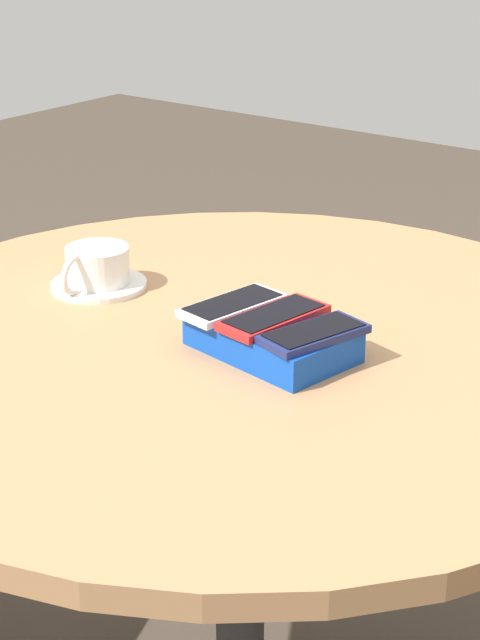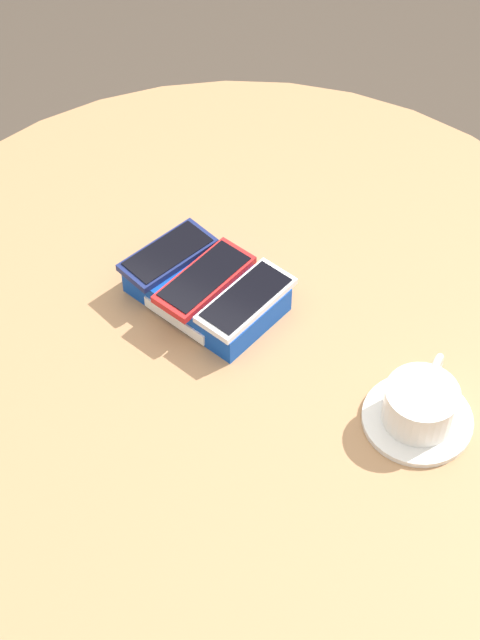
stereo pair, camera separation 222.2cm
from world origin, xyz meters
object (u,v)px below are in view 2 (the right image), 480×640
(phone_navy, at_px, (168,255))
(phone_white, at_px, (243,298))
(round_table, at_px, (240,382))
(coffee_cup, at_px, (421,402))
(phone_red, at_px, (204,279))
(phone_box, at_px, (206,290))
(saucer, at_px, (417,419))

(phone_navy, distance_m, phone_white, 0.13)
(round_table, distance_m, phone_navy, 0.21)
(coffee_cup, bearing_deg, phone_red, 175.28)
(phone_box, distance_m, phone_navy, 0.07)
(phone_red, distance_m, phone_white, 0.06)
(saucer, relative_size, coffee_cup, 1.11)
(phone_white, height_order, saucer, phone_white)
(round_table, xyz_separation_m, phone_white, (-0.00, 0.02, 0.16))
(phone_navy, bearing_deg, round_table, -12.88)
(phone_white, bearing_deg, phone_box, 174.26)
(round_table, xyz_separation_m, phone_red, (-0.07, 0.02, 0.16))
(phone_box, bearing_deg, phone_navy, 172.43)
(coffee_cup, bearing_deg, phone_box, 174.62)
(phone_white, bearing_deg, phone_navy, 173.31)
(phone_white, distance_m, saucer, 0.27)
(phone_red, xyz_separation_m, saucer, (0.33, -0.03, -0.04))
(phone_red, bearing_deg, saucer, -5.26)
(round_table, height_order, phone_white, phone_white)
(phone_box, xyz_separation_m, phone_navy, (-0.07, 0.01, 0.03))
(round_table, xyz_separation_m, phone_navy, (-0.13, 0.03, 0.16))
(phone_box, distance_m, saucer, 0.33)
(round_table, distance_m, phone_box, 0.15)
(saucer, bearing_deg, phone_box, 174.08)
(round_table, bearing_deg, phone_red, 164.99)
(round_table, distance_m, phone_white, 0.16)
(phone_red, bearing_deg, coffee_cup, -4.72)
(round_table, xyz_separation_m, coffee_cup, (0.26, -0.01, 0.15))
(coffee_cup, bearing_deg, round_table, 177.92)
(phone_box, xyz_separation_m, saucer, (0.33, -0.03, -0.02))
(saucer, bearing_deg, round_table, 177.24)
(coffee_cup, bearing_deg, phone_navy, 174.25)
(phone_red, bearing_deg, phone_box, 98.91)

